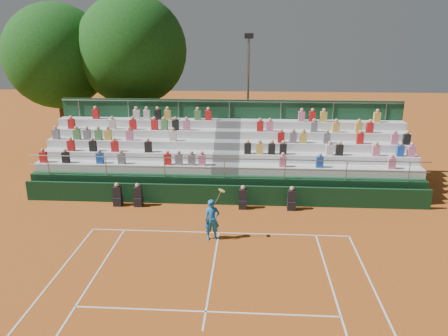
# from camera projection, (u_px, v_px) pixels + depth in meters

# --- Properties ---
(ground) EXTENTS (90.00, 90.00, 0.00)m
(ground) POSITION_uv_depth(u_px,v_px,m) (219.00, 233.00, 18.64)
(ground) COLOR #AB541C
(ground) RESTS_ON ground
(courtside_wall) EXTENTS (20.00, 0.15, 1.00)m
(courtside_wall) POSITION_uv_depth(u_px,v_px,m) (224.00, 195.00, 21.53)
(courtside_wall) COLOR black
(courtside_wall) RESTS_ON ground
(line_officials) EXTENTS (8.88, 0.40, 1.19)m
(line_officials) POSITION_uv_depth(u_px,v_px,m) (197.00, 198.00, 21.19)
(line_officials) COLOR black
(line_officials) RESTS_ON ground
(grandstand) EXTENTS (20.00, 5.20, 4.40)m
(grandstand) POSITION_uv_depth(u_px,v_px,m) (227.00, 165.00, 24.44)
(grandstand) COLOR black
(grandstand) RESTS_ON ground
(tennis_player) EXTENTS (0.88, 0.55, 2.22)m
(tennis_player) POSITION_uv_depth(u_px,v_px,m) (212.00, 220.00, 17.84)
(tennis_player) COLOR #1762B0
(tennis_player) RESTS_ON ground
(tree_west) EXTENTS (6.96, 6.96, 10.07)m
(tree_west) POSITION_uv_depth(u_px,v_px,m) (57.00, 56.00, 29.32)
(tree_west) COLOR #3B2815
(tree_west) RESTS_ON ground
(tree_east) EXTENTS (7.31, 7.31, 10.64)m
(tree_east) POSITION_uv_depth(u_px,v_px,m) (132.00, 50.00, 29.07)
(tree_east) COLOR #3B2815
(tree_east) RESTS_ON ground
(floodlight_mast) EXTENTS (0.60, 0.25, 8.07)m
(floodlight_mast) POSITION_uv_depth(u_px,v_px,m) (248.00, 84.00, 29.97)
(floodlight_mast) COLOR gray
(floodlight_mast) RESTS_ON ground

